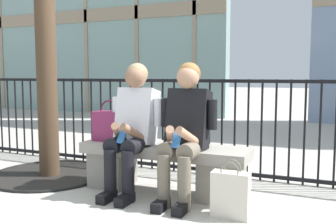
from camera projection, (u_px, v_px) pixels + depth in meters
name	position (u px, v px, depth m)	size (l,w,h in m)	color
ground_plane	(164.00, 192.00, 3.51)	(60.00, 60.00, 0.00)	#B2ADA3
stone_bench	(164.00, 164.00, 3.49)	(1.60, 0.44, 0.45)	gray
seated_person_with_phone	(133.00, 124.00, 3.43)	(0.52, 0.66, 1.21)	black
seated_person_companion	(185.00, 127.00, 3.23)	(0.52, 0.66, 1.21)	#6B6051
handbag_on_bench	(110.00, 125.00, 3.67)	(0.31, 0.18, 0.41)	#7A234C
shopping_bag	(230.00, 194.00, 2.87)	(0.29, 0.13, 0.45)	beige
plaza_railing	(191.00, 126.00, 4.15)	(7.45, 0.04, 1.06)	black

